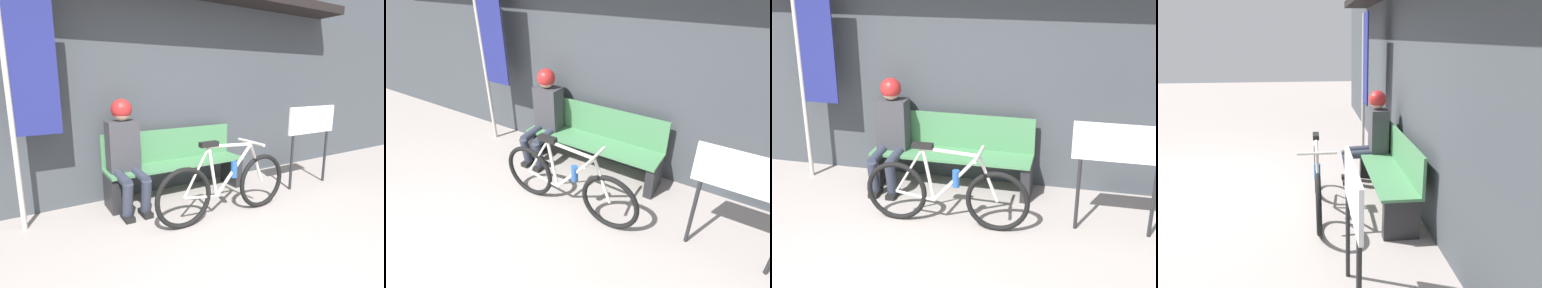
{
  "view_description": "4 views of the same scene",
  "coord_description": "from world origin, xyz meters",
  "views": [
    {
      "loc": [
        -1.27,
        -0.91,
        1.43
      ],
      "look_at": [
        0.38,
        1.86,
        0.75
      ],
      "focal_mm": 28.0,
      "sensor_mm": 36.0,
      "label": 1
    },
    {
      "loc": [
        1.99,
        -0.6,
        2.3
      ],
      "look_at": [
        0.5,
        1.82,
        0.64
      ],
      "focal_mm": 28.0,
      "sensor_mm": 36.0,
      "label": 2
    },
    {
      "loc": [
        1.79,
        -3.0,
        2.65
      ],
      "look_at": [
        0.63,
        1.99,
        0.67
      ],
      "focal_mm": 50.0,
      "sensor_mm": 36.0,
      "label": 3
    },
    {
      "loc": [
        4.47,
        1.43,
        1.91
      ],
      "look_at": [
        0.31,
        1.88,
        0.7
      ],
      "focal_mm": 35.0,
      "sensor_mm": 36.0,
      "label": 4
    }
  ],
  "objects": [
    {
      "name": "signboard",
      "position": [
        2.15,
        1.7,
        0.82
      ],
      "size": [
        0.86,
        0.04,
        1.1
      ],
      "color": "#232326",
      "rests_on": "ground_plane"
    },
    {
      "name": "storefront_wall",
      "position": [
        0.0,
        2.63,
        1.66
      ],
      "size": [
        12.0,
        0.56,
        3.2
      ],
      "color": "#3D4247",
      "rests_on": "ground_plane"
    },
    {
      "name": "park_bench_near",
      "position": [
        0.42,
        2.33,
        0.39
      ],
      "size": [
        1.78,
        0.42,
        0.83
      ],
      "color": "#477F51",
      "rests_on": "ground_plane"
    },
    {
      "name": "bicycle",
      "position": [
        0.57,
        1.48,
        0.34
      ],
      "size": [
        1.63,
        0.4,
        0.84
      ],
      "color": "black",
      "rests_on": "ground_plane"
    },
    {
      "name": "banner_pole",
      "position": [
        -1.15,
        2.26,
        1.42
      ],
      "size": [
        0.45,
        0.05,
        2.24
      ],
      "color": "#B7B2A8",
      "rests_on": "ground_plane"
    },
    {
      "name": "person_seated",
      "position": [
        -0.26,
        2.23,
        0.71
      ],
      "size": [
        0.34,
        0.6,
        1.24
      ],
      "color": "#2D3342",
      "rests_on": "ground_plane"
    },
    {
      "name": "ground_plane",
      "position": [
        0.0,
        0.0,
        0.0
      ],
      "size": [
        24.0,
        24.0,
        0.0
      ],
      "primitive_type": "plane",
      "color": "gray"
    }
  ]
}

